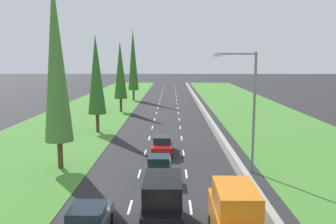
% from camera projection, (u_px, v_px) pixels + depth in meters
% --- Properties ---
extents(ground_plane, '(300.00, 300.00, 0.00)m').
position_uv_depth(ground_plane, '(168.00, 110.00, 58.91)').
color(ground_plane, '#28282B').
rests_on(ground_plane, ground).
extents(grass_verge_left, '(14.00, 140.00, 0.04)m').
position_uv_depth(grass_verge_left, '(92.00, 110.00, 59.03)').
color(grass_verge_left, '#478433').
rests_on(grass_verge_left, ground).
extents(grass_verge_right, '(14.00, 140.00, 0.04)m').
position_uv_depth(grass_verge_right, '(253.00, 110.00, 58.78)').
color(grass_verge_right, '#478433').
rests_on(grass_verge_right, ground).
extents(median_barrier, '(0.44, 120.00, 0.85)m').
position_uv_depth(median_barrier, '(202.00, 108.00, 58.80)').
color(median_barrier, '#9E9B93').
rests_on(median_barrier, ground).
extents(lane_markings, '(3.64, 116.00, 0.01)m').
position_uv_depth(lane_markings, '(168.00, 110.00, 58.91)').
color(lane_markings, white).
rests_on(lane_markings, ground).
extents(black_van_centre_lane, '(1.96, 4.90, 2.82)m').
position_uv_depth(black_van_centre_lane, '(163.00, 204.00, 17.34)').
color(black_van_centre_lane, black).
rests_on(black_van_centre_lane, ground).
extents(green_hatchback_centre_lane, '(1.74, 3.90, 1.72)m').
position_uv_depth(green_hatchback_centre_lane, '(159.00, 167.00, 25.13)').
color(green_hatchback_centre_lane, '#237A33').
rests_on(green_hatchback_centre_lane, ground).
extents(orange_van_right_lane, '(1.96, 4.90, 2.82)m').
position_uv_depth(orange_van_right_lane, '(234.00, 215.00, 16.11)').
color(orange_van_right_lane, orange).
rests_on(orange_van_right_lane, ground).
extents(grey_sedan_left_lane, '(1.82, 4.50, 1.64)m').
position_uv_depth(grey_sedan_left_lane, '(88.00, 222.00, 16.68)').
color(grey_sedan_left_lane, slate).
rests_on(grey_sedan_left_lane, ground).
extents(red_sedan_centre_lane, '(1.82, 4.50, 1.64)m').
position_uv_depth(red_sedan_centre_lane, '(162.00, 145.00, 31.83)').
color(red_sedan_centre_lane, red).
rests_on(red_sedan_centre_lane, ground).
extents(poplar_tree_second, '(2.16, 2.16, 14.60)m').
position_uv_depth(poplar_tree_second, '(56.00, 61.00, 26.43)').
color(poplar_tree_second, '#4C3823').
rests_on(poplar_tree_second, ground).
extents(poplar_tree_third, '(2.08, 2.08, 11.29)m').
position_uv_depth(poplar_tree_third, '(96.00, 75.00, 40.33)').
color(poplar_tree_third, '#4C3823').
rests_on(poplar_tree_third, ground).
extents(poplar_tree_fourth, '(2.08, 2.08, 11.35)m').
position_uv_depth(poplar_tree_fourth, '(120.00, 70.00, 56.32)').
color(poplar_tree_fourth, '#4C3823').
rests_on(poplar_tree_fourth, ground).
extents(poplar_tree_fifth, '(2.16, 2.16, 14.51)m').
position_uv_depth(poplar_tree_fifth, '(133.00, 60.00, 71.90)').
color(poplar_tree_fifth, '#4C3823').
rests_on(poplar_tree_fifth, ground).
extents(street_light_mast, '(3.20, 0.28, 9.00)m').
position_uv_depth(street_light_mast, '(250.00, 104.00, 25.86)').
color(street_light_mast, gray).
rests_on(street_light_mast, ground).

